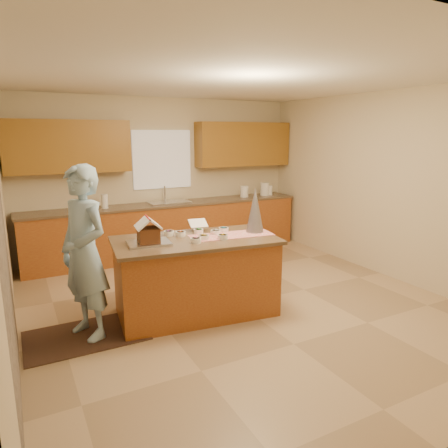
{
  "coord_description": "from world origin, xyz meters",
  "views": [
    {
      "loc": [
        -2.38,
        -4.15,
        2.09
      ],
      "look_at": [
        -0.1,
        0.2,
        1.0
      ],
      "focal_mm": 32.67,
      "sensor_mm": 36.0,
      "label": 1
    }
  ],
  "objects_px": {
    "tinsel_tree": "(255,210)",
    "gingerbread_house": "(148,233)",
    "boy": "(85,253)",
    "island_base": "(196,278)"
  },
  "relations": [
    {
      "from": "island_base",
      "to": "boy",
      "type": "relative_size",
      "value": 1.0
    },
    {
      "from": "gingerbread_house",
      "to": "boy",
      "type": "bearing_deg",
      "value": -178.78
    },
    {
      "from": "island_base",
      "to": "gingerbread_house",
      "type": "xyz_separation_m",
      "value": [
        -0.55,
        0.02,
        0.6
      ]
    },
    {
      "from": "tinsel_tree",
      "to": "gingerbread_house",
      "type": "xyz_separation_m",
      "value": [
        -1.32,
        0.06,
        -0.14
      ]
    },
    {
      "from": "boy",
      "to": "gingerbread_house",
      "type": "relative_size",
      "value": 5.8
    },
    {
      "from": "tinsel_tree",
      "to": "gingerbread_house",
      "type": "height_order",
      "value": "tinsel_tree"
    },
    {
      "from": "island_base",
      "to": "tinsel_tree",
      "type": "xyz_separation_m",
      "value": [
        0.77,
        -0.05,
        0.75
      ]
    },
    {
      "from": "tinsel_tree",
      "to": "boy",
      "type": "xyz_separation_m",
      "value": [
        -2.0,
        0.05,
        -0.28
      ]
    },
    {
      "from": "tinsel_tree",
      "to": "boy",
      "type": "height_order",
      "value": "boy"
    },
    {
      "from": "tinsel_tree",
      "to": "gingerbread_house",
      "type": "relative_size",
      "value": 1.77
    }
  ]
}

